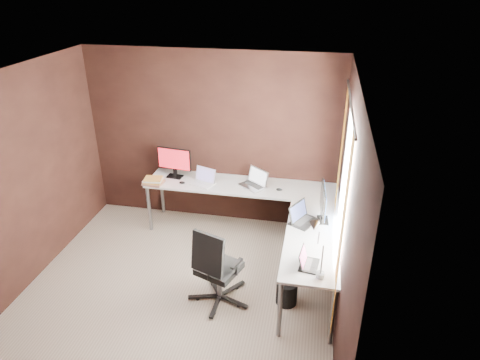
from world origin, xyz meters
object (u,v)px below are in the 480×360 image
(desk_lamp, at_px, (317,242))
(monitor_right, at_px, (323,202))
(monitor_left, at_px, (174,161))
(office_chair, at_px, (218,280))
(book_stack, at_px, (153,181))
(laptop_black_small, at_px, (307,262))
(drawer_pedestal, at_px, (307,232))
(laptop_white, at_px, (204,180))
(wastebasket, at_px, (287,293))
(laptop_black_big, at_px, (302,218))
(laptop_silver, at_px, (255,182))

(desk_lamp, bearing_deg, monitor_right, 74.23)
(monitor_left, distance_m, office_chair, 2.00)
(book_stack, bearing_deg, monitor_left, 50.67)
(monitor_left, height_order, laptop_black_small, monitor_left)
(monitor_right, height_order, laptop_black_small, monitor_right)
(laptop_black_small, bearing_deg, monitor_left, 56.28)
(drawer_pedestal, height_order, laptop_white, laptop_white)
(monitor_left, relative_size, book_stack, 1.78)
(wastebasket, bearing_deg, office_chair, -171.56)
(office_chair, xyz_separation_m, wastebasket, (0.77, 0.11, -0.15))
(laptop_black_big, bearing_deg, book_stack, 102.77)
(drawer_pedestal, bearing_deg, wastebasket, -98.57)
(laptop_silver, bearing_deg, book_stack, -134.23)
(laptop_black_small, xyz_separation_m, wastebasket, (-0.20, 0.24, -0.63))
(drawer_pedestal, distance_m, laptop_silver, 0.97)
(monitor_right, height_order, book_stack, monitor_right)
(drawer_pedestal, xyz_separation_m, book_stack, (-2.16, 0.15, 0.47))
(monitor_right, distance_m, wastebasket, 1.12)
(drawer_pedestal, bearing_deg, laptop_black_big, -98.42)
(laptop_black_big, bearing_deg, monitor_right, -45.52)
(drawer_pedestal, relative_size, laptop_black_big, 1.46)
(book_stack, distance_m, desk_lamp, 2.76)
(laptop_white, bearing_deg, monitor_left, -176.31)
(book_stack, relative_size, office_chair, 0.29)
(laptop_black_small, distance_m, desk_lamp, 0.34)
(book_stack, xyz_separation_m, office_chair, (1.23, -1.32, -0.48))
(drawer_pedestal, xyz_separation_m, monitor_right, (0.16, -0.39, 0.68))
(drawer_pedestal, bearing_deg, laptop_silver, 155.17)
(office_chair, bearing_deg, laptop_white, 130.80)
(monitor_left, distance_m, wastebasket, 2.46)
(monitor_left, xyz_separation_m, laptop_black_small, (1.97, -1.71, -0.21))
(laptop_white, distance_m, laptop_black_small, 2.19)
(drawer_pedestal, height_order, laptop_black_big, laptop_black_big)
(laptop_silver, xyz_separation_m, laptop_black_big, (0.70, -0.81, -0.00))
(drawer_pedestal, height_order, book_stack, book_stack)
(laptop_black_small, bearing_deg, drawer_pedestal, 8.89)
(monitor_right, height_order, office_chair, monitor_right)
(monitor_left, height_order, laptop_white, monitor_left)
(desk_lamp, height_order, wastebasket, desk_lamp)
(laptop_silver, xyz_separation_m, wastebasket, (0.60, -1.40, -0.64))
(laptop_black_big, relative_size, desk_lamp, 0.72)
(monitor_left, relative_size, laptop_white, 1.34)
(office_chair, height_order, wastebasket, office_chair)
(laptop_black_big, xyz_separation_m, wastebasket, (-0.09, -0.60, -0.64))
(laptop_black_big, bearing_deg, office_chair, 158.40)
(laptop_black_big, bearing_deg, desk_lamp, -140.23)
(book_stack, relative_size, desk_lamp, 0.49)
(laptop_white, distance_m, book_stack, 0.70)
(monitor_left, xyz_separation_m, laptop_silver, (1.17, -0.07, -0.19))
(monitor_right, distance_m, book_stack, 2.39)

